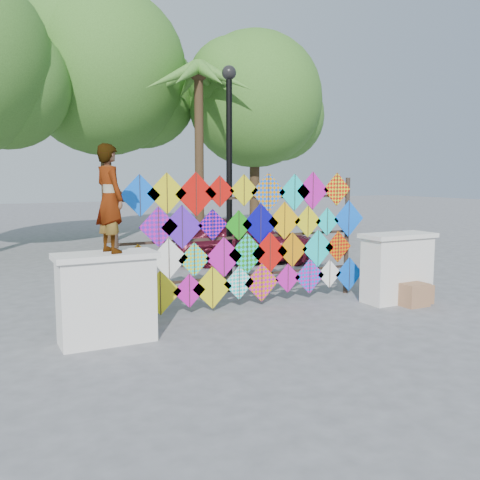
% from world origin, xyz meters
% --- Properties ---
extents(ground, '(80.00, 80.00, 0.00)m').
position_xyz_m(ground, '(0.00, 0.00, 0.00)').
color(ground, gray).
rests_on(ground, ground).
extents(parapet_left, '(1.40, 0.65, 1.28)m').
position_xyz_m(parapet_left, '(-2.70, -0.20, 0.65)').
color(parapet_left, white).
rests_on(parapet_left, ground).
extents(parapet_right, '(1.40, 0.65, 1.28)m').
position_xyz_m(parapet_right, '(2.70, -0.20, 0.65)').
color(parapet_right, white).
rests_on(parapet_right, ground).
extents(kite_rack, '(4.96, 0.24, 2.41)m').
position_xyz_m(kite_rack, '(0.08, 0.72, 1.23)').
color(kite_rack, '#31231B').
rests_on(kite_rack, ground).
extents(tree_mid, '(6.30, 5.60, 8.61)m').
position_xyz_m(tree_mid, '(0.11, 11.03, 5.77)').
color(tree_mid, '#462F1E').
rests_on(tree_mid, ground).
extents(tree_east, '(5.40, 4.80, 7.42)m').
position_xyz_m(tree_east, '(5.09, 9.53, 4.99)').
color(tree_east, '#462F1E').
rests_on(tree_east, ground).
extents(palm_tree, '(3.62, 3.62, 5.83)m').
position_xyz_m(palm_tree, '(2.20, 8.00, 4.95)').
color(palm_tree, '#462F1E').
rests_on(palm_tree, ground).
extents(vendor_woman, '(0.48, 0.62, 1.50)m').
position_xyz_m(vendor_woman, '(-2.61, -0.20, 2.03)').
color(vendor_woman, '#99999E').
rests_on(vendor_woman, parapet_left).
extents(sedan, '(4.11, 2.69, 1.30)m').
position_xyz_m(sedan, '(2.22, 4.95, 0.65)').
color(sedan, '#4D0D1C').
rests_on(sedan, ground).
extents(lamppost, '(0.28, 0.28, 4.46)m').
position_xyz_m(lamppost, '(0.30, 2.00, 2.69)').
color(lamppost, black).
rests_on(lamppost, ground).
extents(cardboard_box_near, '(0.47, 0.42, 0.42)m').
position_xyz_m(cardboard_box_near, '(2.72, -0.60, 0.21)').
color(cardboard_box_near, '#A87551').
rests_on(cardboard_box_near, ground).
extents(cardboard_box_far, '(0.41, 0.38, 0.35)m').
position_xyz_m(cardboard_box_far, '(2.96, -0.50, 0.17)').
color(cardboard_box_far, '#A87551').
rests_on(cardboard_box_far, ground).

